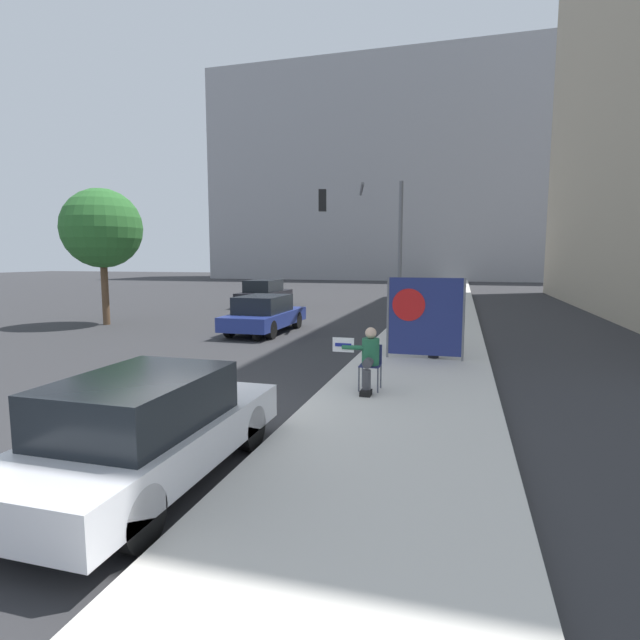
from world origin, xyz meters
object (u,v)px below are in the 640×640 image
(protest_banner, at_px, (424,317))
(traffic_light_pole, at_px, (370,227))
(jogger_on_sidewalk, at_px, (434,323))
(street_tree_near_curb, at_px, (102,229))
(parked_car_curbside, at_px, (147,429))
(car_on_road_nearest, at_px, (264,314))
(seated_protester, at_px, (369,357))
(car_on_road_midblock, at_px, (264,293))
(motorcycle_on_road, at_px, (266,322))
(pedestrian_behind, at_px, (446,314))

(protest_banner, distance_m, traffic_light_pole, 7.96)
(jogger_on_sidewalk, distance_m, street_tree_near_curb, 14.34)
(parked_car_curbside, bearing_deg, traffic_light_pole, 89.81)
(jogger_on_sidewalk, relative_size, traffic_light_pole, 0.32)
(jogger_on_sidewalk, height_order, car_on_road_nearest, jogger_on_sidewalk)
(seated_protester, distance_m, parked_car_curbside, 4.81)
(seated_protester, bearing_deg, street_tree_near_curb, 151.21)
(car_on_road_midblock, distance_m, motorcycle_on_road, 11.48)
(car_on_road_midblock, relative_size, motorcycle_on_road, 2.12)
(motorcycle_on_road, xyz_separation_m, street_tree_near_curb, (-7.62, 1.39, 3.36))
(street_tree_near_curb, bearing_deg, motorcycle_on_road, -10.34)
(traffic_light_pole, bearing_deg, protest_banner, -69.20)
(pedestrian_behind, relative_size, street_tree_near_curb, 0.32)
(jogger_on_sidewalk, xyz_separation_m, motorcycle_on_road, (-5.80, 2.79, -0.53))
(parked_car_curbside, distance_m, car_on_road_midblock, 22.67)
(traffic_light_pole, bearing_deg, jogger_on_sidewalk, -66.72)
(seated_protester, height_order, parked_car_curbside, seated_protester)
(pedestrian_behind, bearing_deg, protest_banner, 124.43)
(car_on_road_midblock, bearing_deg, parked_car_curbside, -71.45)
(pedestrian_behind, bearing_deg, motorcycle_on_road, 40.40)
(parked_car_curbside, distance_m, motorcycle_on_road, 11.25)
(parked_car_curbside, bearing_deg, street_tree_near_curb, 130.49)
(motorcycle_on_road, bearing_deg, pedestrian_behind, -4.25)
(traffic_light_pole, xyz_separation_m, street_tree_near_curb, (-10.52, -2.56, -0.03))
(seated_protester, distance_m, street_tree_near_curb, 14.98)
(parked_car_curbside, height_order, street_tree_near_curb, street_tree_near_curb)
(parked_car_curbside, relative_size, motorcycle_on_road, 1.92)
(traffic_light_pole, height_order, parked_car_curbside, traffic_light_pole)
(protest_banner, bearing_deg, traffic_light_pole, 110.80)
(pedestrian_behind, relative_size, car_on_road_midblock, 0.39)
(pedestrian_behind, bearing_deg, car_on_road_nearest, 31.55)
(protest_banner, relative_size, parked_car_curbside, 0.50)
(jogger_on_sidewalk, height_order, pedestrian_behind, jogger_on_sidewalk)
(pedestrian_behind, distance_m, car_on_road_nearest, 6.70)
(traffic_light_pole, height_order, car_on_road_nearest, traffic_light_pole)
(traffic_light_pole, distance_m, car_on_road_nearest, 5.50)
(seated_protester, height_order, street_tree_near_curb, street_tree_near_curb)
(parked_car_curbside, distance_m, car_on_road_nearest, 12.40)
(traffic_light_pole, bearing_deg, seated_protester, -79.91)
(traffic_light_pole, height_order, car_on_road_midblock, traffic_light_pole)
(car_on_road_midblock, height_order, street_tree_near_curb, street_tree_near_curb)
(car_on_road_nearest, bearing_deg, street_tree_near_curb, 177.41)
(parked_car_curbside, relative_size, car_on_road_nearest, 0.93)
(pedestrian_behind, distance_m, protest_banner, 2.65)
(car_on_road_nearest, bearing_deg, pedestrian_behind, -13.10)
(seated_protester, bearing_deg, car_on_road_nearest, 128.41)
(jogger_on_sidewalk, bearing_deg, car_on_road_nearest, -56.29)
(motorcycle_on_road, bearing_deg, protest_banner, -28.76)
(jogger_on_sidewalk, xyz_separation_m, protest_banner, (-0.24, -0.26, 0.18))
(protest_banner, bearing_deg, pedestrian_behind, 79.78)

